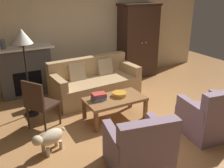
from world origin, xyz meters
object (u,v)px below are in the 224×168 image
object	(u,v)px
floor_lamp	(23,42)
book_stack	(99,97)
coffee_table	(115,101)
mantel_vase_slate	(3,44)
armoire	(138,41)
couch	(95,84)
armchair_near_left	(139,150)
side_chair_wooden	(39,102)
dog	(49,138)
fruit_bowl	(119,94)
fireplace	(25,71)
mantel_vase_terracotta	(22,41)
armchair_near_right	(209,118)

from	to	relation	value
floor_lamp	book_stack	bearing A→B (deg)	-38.58
coffee_table	mantel_vase_slate	distance (m)	2.63
armoire	couch	xyz separation A→B (m)	(-1.65, -0.77, -0.65)
coffee_table	armchair_near_left	size ratio (longest dim) A/B	1.22
side_chair_wooden	floor_lamp	size ratio (longest dim) A/B	0.54
armoire	dog	world-z (taller)	armoire
armchair_near_left	side_chair_wooden	size ratio (longest dim) A/B	1.00
couch	fruit_bowl	distance (m)	1.06
couch	fireplace	bearing A→B (deg)	146.76
couch	floor_lamp	world-z (taller)	floor_lamp
mantel_vase_slate	side_chair_wooden	bearing A→B (deg)	-80.07
book_stack	armchair_near_left	world-z (taller)	armchair_near_left
armchair_near_left	dog	size ratio (longest dim) A/B	1.68
fireplace	mantel_vase_slate	size ratio (longest dim) A/B	6.45
dog	book_stack	bearing A→B (deg)	25.81
mantel_vase_terracotta	dog	world-z (taller)	mantel_vase_terracotta
armchair_near_right	floor_lamp	size ratio (longest dim) A/B	0.53
mantel_vase_terracotta	fruit_bowl	bearing A→B (deg)	-54.82
armchair_near_left	side_chair_wooden	world-z (taller)	side_chair_wooden
couch	armchair_near_left	bearing A→B (deg)	-101.52
fireplace	side_chair_wooden	xyz separation A→B (m)	(-0.10, -1.63, -0.06)
mantel_vase_slate	side_chair_wooden	distance (m)	1.78
fireplace	fruit_bowl	size ratio (longest dim) A/B	4.65
fruit_bowl	floor_lamp	distance (m)	1.96
mantel_vase_slate	side_chair_wooden	xyz separation A→B (m)	(0.28, -1.61, -0.71)
armchair_near_left	dog	xyz separation A→B (m)	(-0.94, 0.95, -0.07)
armchair_near_right	dog	world-z (taller)	armchair_near_right
mantel_vase_terracotta	armchair_near_left	distance (m)	3.53
armchair_near_left	side_chair_wooden	distance (m)	1.92
armoire	book_stack	bearing A→B (deg)	-138.72
armoire	coffee_table	size ratio (longest dim) A/B	1.76
coffee_table	armchair_near_right	world-z (taller)	armchair_near_right
mantel_vase_terracotta	armchair_near_right	bearing A→B (deg)	-53.68
coffee_table	mantel_vase_terracotta	world-z (taller)	mantel_vase_terracotta
couch	dog	bearing A→B (deg)	-133.33
fireplace	side_chair_wooden	bearing A→B (deg)	-93.42
armchair_near_right	side_chair_wooden	distance (m)	2.85
armchair_near_left	armchair_near_right	xyz separation A→B (m)	(1.51, 0.17, 0.00)
couch	floor_lamp	bearing A→B (deg)	-173.04
couch	armoire	bearing A→B (deg)	25.03
fruit_bowl	armchair_near_left	size ratio (longest dim) A/B	0.30
armoire	fruit_bowl	size ratio (longest dim) A/B	7.13
coffee_table	armoire	bearing A→B (deg)	46.79
armoire	armchair_near_right	world-z (taller)	armoire
couch	mantel_vase_terracotta	xyz separation A→B (m)	(-1.30, 0.83, 0.94)
floor_lamp	mantel_vase_terracotta	bearing A→B (deg)	82.30
fireplace	couch	world-z (taller)	fireplace
coffee_table	mantel_vase_slate	bearing A→B (deg)	129.73
armoire	mantel_vase_terracotta	size ratio (longest dim) A/B	7.12
armchair_near_left	floor_lamp	bearing A→B (deg)	111.98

